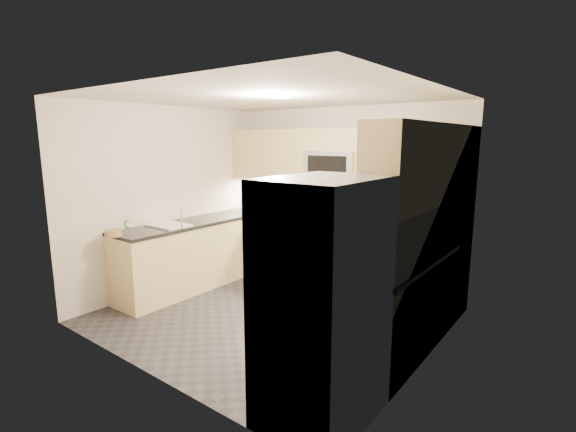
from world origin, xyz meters
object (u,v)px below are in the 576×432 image
object	(u,v)px
microwave	(334,166)
refrigerator	(322,302)
fruit_basket	(113,233)
gas_range	(328,255)
utensil_bowl	(420,230)
cutting_board	(287,215)

from	to	relation	value
microwave	refrigerator	bearing A→B (deg)	-60.38
fruit_basket	gas_range	bearing A→B (deg)	56.25
gas_range	fruit_basket	world-z (taller)	fruit_basket
utensil_bowl	cutting_board	world-z (taller)	utensil_bowl
gas_range	microwave	size ratio (longest dim) A/B	1.20
cutting_board	fruit_basket	size ratio (longest dim) A/B	2.40
gas_range	refrigerator	xyz separation A→B (m)	(1.45, -2.43, 0.45)
refrigerator	cutting_board	distance (m)	3.29
refrigerator	utensil_bowl	xyz separation A→B (m)	(-0.14, 2.33, 0.11)
cutting_board	gas_range	bearing A→B (deg)	-1.52
gas_range	microwave	bearing A→B (deg)	90.00
utensil_bowl	fruit_basket	world-z (taller)	utensil_bowl
refrigerator	utensil_bowl	distance (m)	2.34
fruit_basket	refrigerator	bearing A→B (deg)	-2.66
gas_range	utensil_bowl	distance (m)	1.43
utensil_bowl	gas_range	bearing A→B (deg)	176.00
microwave	fruit_basket	world-z (taller)	microwave
gas_range	fruit_basket	bearing A→B (deg)	-123.75
microwave	fruit_basket	size ratio (longest dim) A/B	3.98
fruit_basket	microwave	bearing A→B (deg)	57.64
gas_range	utensil_bowl	size ratio (longest dim) A/B	3.69
gas_range	cutting_board	size ratio (longest dim) A/B	1.99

